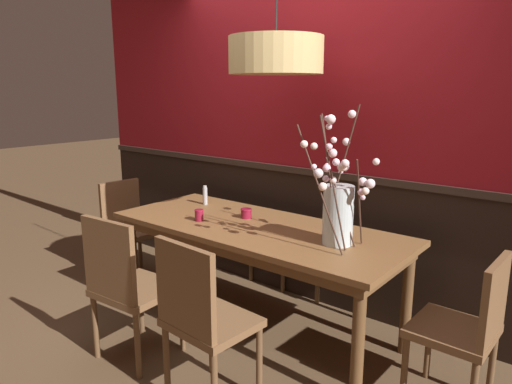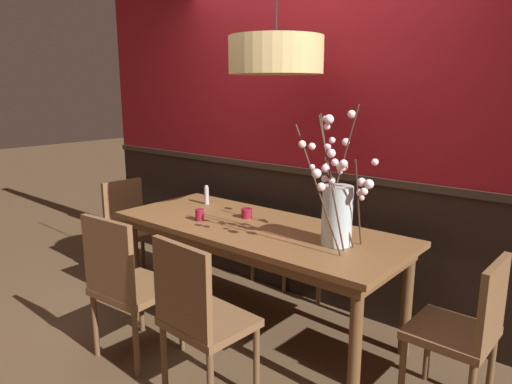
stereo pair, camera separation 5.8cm
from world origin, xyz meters
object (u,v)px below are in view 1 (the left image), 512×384
chair_head_east_end (467,325)px  candle_holder_nearer_edge (246,213)px  pendant_lamp (276,55)px  condiment_bottle (205,195)px  chair_head_west_end (129,225)px  chair_near_side_left (127,282)px  chair_far_side_left (284,224)px  vase_with_blossoms (338,210)px  dining_table (256,236)px  chair_near_side_right (201,315)px  candle_holder_nearer_center (199,215)px  chair_far_side_right (357,240)px

chair_head_east_end → candle_holder_nearer_edge: size_ratio=10.56×
pendant_lamp → condiment_bottle: bearing=171.8°
chair_head_west_end → pendant_lamp: (1.56, 0.10, 1.41)m
chair_near_side_left → chair_far_side_left: 1.68m
chair_head_west_end → vase_with_blossoms: size_ratio=1.04×
dining_table → chair_far_side_left: size_ratio=2.34×
chair_head_west_end → chair_near_side_right: (1.79, -0.85, 0.04)m
chair_head_west_end → pendant_lamp: size_ratio=0.82×
chair_far_side_left → condiment_bottle: bearing=-117.8°
chair_near_side_left → chair_near_side_right: bearing=-1.7°
chair_near_side_right → candle_holder_nearer_center: (-0.71, 0.68, 0.27)m
chair_far_side_left → chair_head_east_end: size_ratio=1.03×
chair_head_east_end → condiment_bottle: size_ratio=5.62×
chair_near_side_left → chair_near_side_right: size_ratio=1.00×
chair_near_side_right → vase_with_blossoms: (0.32, 0.85, 0.45)m
chair_near_side_right → pendant_lamp: 1.68m
pendant_lamp → chair_head_west_end: bearing=-176.4°
candle_holder_nearer_center → candle_holder_nearer_edge: (0.21, 0.27, -0.01)m
dining_table → chair_far_side_left: 0.94m
dining_table → vase_with_blossoms: size_ratio=2.52×
chair_far_side_right → chair_head_west_end: bearing=-155.7°
chair_near_side_left → chair_far_side_right: bearing=66.5°
chair_near_side_right → candle_holder_nearer_edge: chair_near_side_right is taller
dining_table → candle_holder_nearer_edge: 0.23m
chair_far_side_right → chair_near_side_left: (-0.72, -1.65, 0.00)m
dining_table → chair_head_west_end: (-1.47, -0.01, -0.19)m
vase_with_blossoms → pendant_lamp: bearing=170.3°
dining_table → condiment_bottle: (-0.70, 0.20, 0.15)m
chair_near_side_right → chair_head_west_end: bearing=154.7°
chair_far_side_left → chair_head_east_end: bearing=-25.8°
chair_head_west_end → candle_holder_nearer_center: bearing=-8.5°
chair_near_side_right → candle_holder_nearer_center: 1.02m
chair_far_side_right → vase_with_blossoms: (0.28, -0.82, 0.46)m
candle_holder_nearer_edge → condiment_bottle: condiment_bottle is taller
dining_table → chair_near_side_left: size_ratio=2.23×
chair_near_side_right → dining_table: bearing=110.7°
dining_table → condiment_bottle: 0.75m
candle_holder_nearer_edge → chair_far_side_left: bearing=104.3°
candle_holder_nearer_edge → pendant_lamp: bearing=-2.2°
candle_holder_nearer_edge → condiment_bottle: size_ratio=0.53×
chair_near_side_right → condiment_bottle: chair_near_side_right is taller
candle_holder_nearer_edge → chair_head_west_end: bearing=-175.2°
chair_head_west_end → candle_holder_nearer_edge: (1.29, 0.11, 0.31)m
chair_near_side_left → candle_holder_nearer_edge: 0.99m
chair_near_side_right → candle_holder_nearer_edge: 1.11m
condiment_bottle → pendant_lamp: size_ratio=0.15×
chair_far_side_right → candle_holder_nearer_center: 1.27m
dining_table → chair_far_side_left: chair_far_side_left is taller
chair_near_side_right → chair_far_side_right: bearing=88.6°
chair_far_side_right → chair_near_side_right: 1.67m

